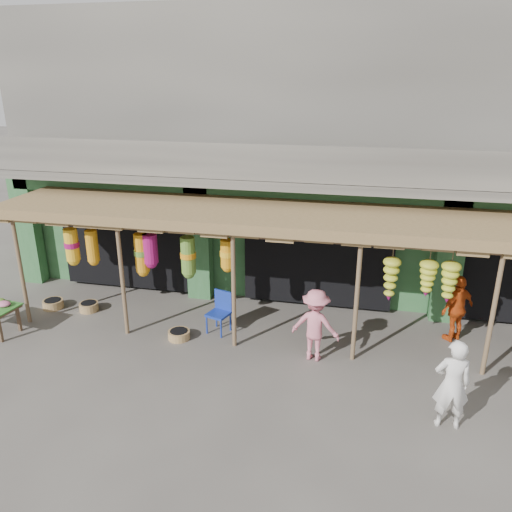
% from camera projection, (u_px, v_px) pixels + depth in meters
% --- Properties ---
extents(ground, '(80.00, 80.00, 0.00)m').
position_uv_depth(ground, '(305.00, 348.00, 10.63)').
color(ground, '#514C47').
rests_on(ground, ground).
extents(building, '(16.40, 6.80, 7.00)m').
position_uv_depth(building, '(331.00, 155.00, 13.93)').
color(building, gray).
rests_on(building, ground).
extents(awning, '(14.00, 2.70, 2.79)m').
position_uv_depth(awning, '(308.00, 222.00, 10.50)').
color(awning, brown).
rests_on(awning, ground).
extents(blue_chair, '(0.56, 0.57, 0.94)m').
position_uv_depth(blue_chair, '(220.00, 309.00, 11.20)').
color(blue_chair, '#172F98').
rests_on(blue_chair, ground).
extents(basket_left, '(0.58, 0.58, 0.21)m').
position_uv_depth(basket_left, '(53.00, 304.00, 12.44)').
color(basket_left, olive).
rests_on(basket_left, ground).
extents(basket_mid, '(0.61, 0.61, 0.19)m').
position_uv_depth(basket_mid, '(179.00, 335.00, 11.00)').
color(basket_mid, '#A27C48').
rests_on(basket_mid, ground).
extents(basket_right, '(0.54, 0.54, 0.21)m').
position_uv_depth(basket_right, '(89.00, 307.00, 12.29)').
color(basket_right, olive).
rests_on(basket_right, ground).
extents(person_front, '(0.61, 0.43, 1.60)m').
position_uv_depth(person_front, '(452.00, 384.00, 8.04)').
color(person_front, white).
rests_on(person_front, ground).
extents(person_vendor, '(0.91, 0.85, 1.50)m').
position_uv_depth(person_vendor, '(457.00, 308.00, 10.74)').
color(person_vendor, '#CB4813').
rests_on(person_vendor, ground).
extents(person_shopper, '(1.06, 0.70, 1.52)m').
position_uv_depth(person_shopper, '(315.00, 325.00, 10.02)').
color(person_shopper, '#DB7386').
rests_on(person_shopper, ground).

